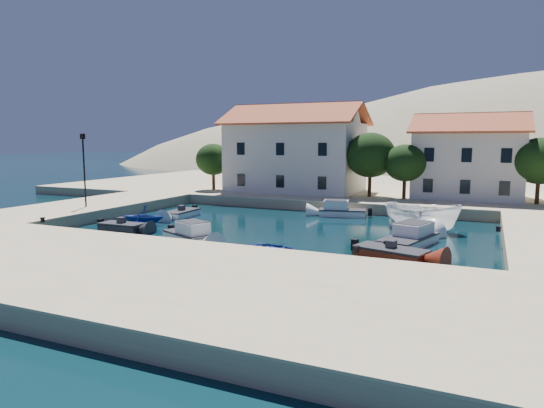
{
  "coord_description": "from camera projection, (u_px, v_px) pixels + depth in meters",
  "views": [
    {
      "loc": [
        13.99,
        -23.03,
        6.66
      ],
      "look_at": [
        -0.55,
        9.3,
        2.0
      ],
      "focal_mm": 32.0,
      "sensor_mm": 36.0,
      "label": 1
    }
  ],
  "objects": [
    {
      "name": "quay_north",
      "position": [
        384.0,
        190.0,
        60.87
      ],
      "size": [
        80.0,
        36.0,
        1.0
      ],
      "primitive_type": "cube",
      "color": "tan",
      "rests_on": "ground"
    },
    {
      "name": "rowboat_south",
      "position": [
        278.0,
        256.0,
        28.2
      ],
      "size": [
        4.87,
        4.17,
        0.85
      ],
      "primitive_type": "imported",
      "rotation": [
        0.0,
        0.0,
        1.22
      ],
      "color": "#1B3795",
      "rests_on": "ground"
    },
    {
      "name": "motorboat_white_ne",
      "position": [
        441.0,
        218.0,
        40.27
      ],
      "size": [
        2.51,
        3.82,
        1.25
      ],
      "rotation": [
        0.0,
        0.0,
        1.84
      ],
      "color": "white",
      "rests_on": "ground"
    },
    {
      "name": "cabin_cruiser_south",
      "position": [
        189.0,
        235.0,
        32.04
      ],
      "size": [
        4.42,
        3.35,
        1.6
      ],
      "rotation": [
        0.0,
        0.0,
        -0.45
      ],
      "color": "white",
      "rests_on": "ground"
    },
    {
      "name": "building_mid",
      "position": [
        468.0,
        155.0,
        48.05
      ],
      "size": [
        10.5,
        8.4,
        8.3
      ],
      "color": "silver",
      "rests_on": "quay_north"
    },
    {
      "name": "rowboat_west",
      "position": [
        143.0,
        225.0,
        38.37
      ],
      "size": [
        3.95,
        3.63,
        1.75
      ],
      "primitive_type": "imported",
      "rotation": [
        0.0,
        0.0,
        -1.31
      ],
      "color": "#1B3795",
      "rests_on": "ground"
    },
    {
      "name": "quay_west",
      "position": [
        91.0,
        209.0,
        44.09
      ],
      "size": [
        8.0,
        20.0,
        1.0
      ],
      "primitive_type": "cube",
      "color": "tan",
      "rests_on": "ground"
    },
    {
      "name": "cabin_cruiser_north",
      "position": [
        342.0,
        211.0,
        42.81
      ],
      "size": [
        4.36,
        2.58,
        1.6
      ],
      "rotation": [
        0.0,
        0.0,
        3.36
      ],
      "color": "white",
      "rests_on": "ground"
    },
    {
      "name": "trees",
      "position": [
        385.0,
        159.0,
        47.94
      ],
      "size": [
        37.3,
        5.3,
        6.45
      ],
      "color": "#382314",
      "rests_on": "quay_north"
    },
    {
      "name": "motorboat_white_west",
      "position": [
        182.0,
        214.0,
        42.26
      ],
      "size": [
        1.83,
        3.84,
        1.25
      ],
      "rotation": [
        0.0,
        0.0,
        -1.53
      ],
      "color": "white",
      "rests_on": "ground"
    },
    {
      "name": "lamppost",
      "position": [
        84.0,
        163.0,
        41.11
      ],
      "size": [
        0.35,
        0.25,
        6.22
      ],
      "color": "black",
      "rests_on": "quay_west"
    },
    {
      "name": "hills",
      "position": [
        511.0,
        250.0,
        133.83
      ],
      "size": [
        254.0,
        176.0,
        99.0
      ],
      "color": "#9A8D68",
      "rests_on": "ground"
    },
    {
      "name": "cabin_cruiser_east",
      "position": [
        409.0,
        238.0,
        30.77
      ],
      "size": [
        3.36,
        5.52,
        1.6
      ],
      "rotation": [
        0.0,
        0.0,
        1.31
      ],
      "color": "white",
      "rests_on": "ground"
    },
    {
      "name": "building_left",
      "position": [
        296.0,
        147.0,
        54.37
      ],
      "size": [
        14.7,
        9.45,
        9.7
      ],
      "color": "silver",
      "rests_on": "quay_north"
    },
    {
      "name": "bollards",
      "position": [
        285.0,
        231.0,
        29.59
      ],
      "size": [
        29.36,
        9.56,
        0.3
      ],
      "color": "black",
      "rests_on": "ground"
    },
    {
      "name": "motorboat_red_se",
      "position": [
        391.0,
        253.0,
        27.48
      ],
      "size": [
        4.38,
        2.87,
        1.25
      ],
      "rotation": [
        0.0,
        0.0,
        -0.29
      ],
      "color": "maroon",
      "rests_on": "ground"
    },
    {
      "name": "boat_east",
      "position": [
        421.0,
        230.0,
        36.31
      ],
      "size": [
        6.3,
        3.72,
        2.29
      ],
      "primitive_type": "imported",
      "rotation": [
        0.0,
        0.0,
        1.3
      ],
      "color": "white",
      "rests_on": "ground"
    },
    {
      "name": "motorboat_grey_sw",
      "position": [
        122.0,
        227.0,
        35.73
      ],
      "size": [
        3.38,
        1.57,
        1.25
      ],
      "rotation": [
        0.0,
        0.0,
        0.03
      ],
      "color": "#2E2E32",
      "rests_on": "ground"
    },
    {
      "name": "ground",
      "position": [
        213.0,
        259.0,
        27.38
      ],
      "size": [
        400.0,
        400.0,
        0.0
      ],
      "primitive_type": "plane",
      "color": "black",
      "rests_on": "ground"
    },
    {
      "name": "quay_south",
      "position": [
        144.0,
        278.0,
        21.89
      ],
      "size": [
        52.0,
        12.0,
        1.0
      ],
      "primitive_type": "cube",
      "color": "tan",
      "rests_on": "ground"
    }
  ]
}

